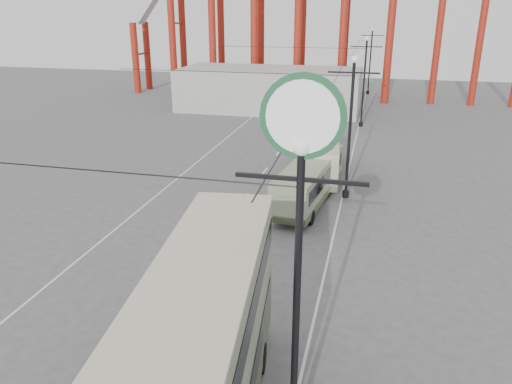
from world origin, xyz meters
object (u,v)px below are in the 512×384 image
(lamp_post_near, at_px, (300,197))
(double_decker_bus, at_px, (206,346))
(single_decker_green, at_px, (310,180))
(single_decker_cream, at_px, (321,154))
(pedestrian, at_px, (230,222))

(lamp_post_near, xyz_separation_m, double_decker_bus, (-2.49, -0.23, -4.62))
(single_decker_green, xyz_separation_m, single_decker_cream, (0.04, 5.76, 0.17))
(lamp_post_near, relative_size, single_decker_cream, 1.06)
(double_decker_bus, bearing_deg, single_decker_cream, 82.61)
(single_decker_green, bearing_deg, single_decker_cream, 96.62)
(lamp_post_near, bearing_deg, single_decker_green, 96.67)
(single_decker_cream, bearing_deg, lamp_post_near, -90.27)
(lamp_post_near, distance_m, single_decker_green, 20.51)
(double_decker_bus, distance_m, single_decker_cream, 25.43)
(single_decker_green, relative_size, single_decker_cream, 0.99)
(single_decker_cream, bearing_deg, pedestrian, -111.92)
(single_decker_green, bearing_deg, double_decker_bus, -83.58)
(single_decker_green, height_order, single_decker_cream, single_decker_cream)
(double_decker_bus, distance_m, single_decker_green, 19.70)
(lamp_post_near, height_order, single_decker_cream, lamp_post_near)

